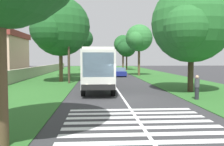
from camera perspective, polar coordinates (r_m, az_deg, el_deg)
ground at (r=18.15m, az=2.50°, el=-5.75°), size 160.00×160.00×0.00m
grass_verge_left at (r=33.53m, az=-14.47°, el=-1.62°), size 120.00×8.00×0.04m
grass_verge_right at (r=34.47m, az=13.41°, el=-1.47°), size 120.00×8.00×0.04m
centre_line at (r=33.00m, az=-0.33°, el=-1.62°), size 110.00×0.16×0.01m
coach_bus at (r=22.67m, az=-3.35°, el=1.52°), size 11.16×2.62×3.73m
zebra_crossing at (r=11.37m, az=6.40°, el=-11.31°), size 5.85×6.80×0.01m
trailing_car_0 at (r=39.72m, az=1.86°, el=0.18°), size 4.30×1.78×1.43m
trailing_car_1 at (r=48.13m, az=-3.31°, el=0.74°), size 4.30×1.78×1.43m
trailing_car_2 at (r=56.87m, az=-0.09°, el=1.15°), size 4.30×1.78×1.43m
roadside_tree_left_0 at (r=61.15m, az=-6.86°, el=7.80°), size 5.75×4.84×10.15m
roadside_tree_left_1 at (r=31.07m, az=-12.23°, el=10.20°), size 8.25×7.19×10.34m
roadside_tree_left_2 at (r=39.37m, az=-10.30°, el=10.26°), size 7.57×6.65×11.07m
roadside_tree_right_0 at (r=61.46m, az=3.30°, el=5.83°), size 5.75×4.80×7.97m
roadside_tree_right_1 at (r=22.38m, az=17.52°, el=10.57°), size 8.04×6.77×9.27m
roadside_tree_right_2 at (r=41.79m, az=6.17°, el=7.93°), size 5.54×4.52×8.58m
roadside_tree_right_3 at (r=69.07m, az=2.47°, el=6.60°), size 6.14×5.20×9.47m
utility_pole at (r=28.55m, az=-10.06°, el=5.69°), size 0.24×1.40×7.75m
roadside_wall at (r=39.08m, az=-18.02°, el=0.18°), size 70.00×0.40×1.54m
roadside_building at (r=47.90m, az=-24.31°, el=4.28°), size 12.01×7.07×7.63m
pedestrian at (r=17.97m, az=19.23°, el=-3.12°), size 0.34×0.34×1.69m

